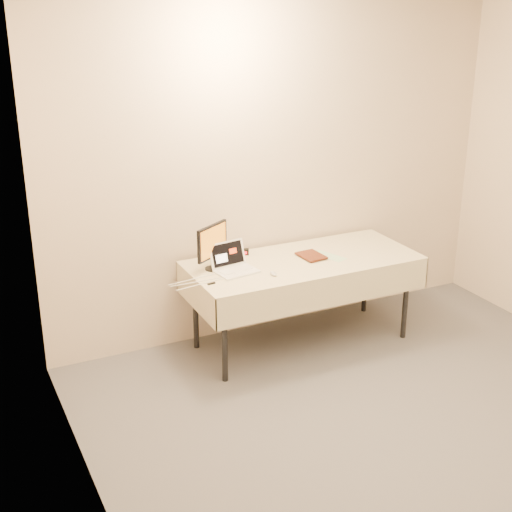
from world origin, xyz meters
name	(u,v)px	position (x,y,z in m)	size (l,w,h in m)	color
ground	(469,486)	(0.00, 0.00, 0.00)	(5.00, 5.00, 0.00)	#535359
back_wall	(278,172)	(0.00, 2.50, 1.35)	(4.00, 0.10, 2.70)	beige
table	(303,267)	(0.00, 2.05, 0.68)	(1.86, 0.81, 0.74)	black
laptop	(233,264)	(-0.60, 2.08, 0.79)	(0.34, 0.32, 0.21)	white
monitor	(212,243)	(-0.73, 2.17, 0.95)	(0.31, 0.20, 0.36)	black
book	(303,245)	(0.00, 2.06, 0.85)	(0.17, 0.02, 0.23)	maroon
alarm_clock	(242,252)	(-0.39, 2.36, 0.76)	(0.12, 0.09, 0.05)	black
clicker	(273,274)	(-0.36, 1.86, 0.75)	(0.04, 0.09, 0.02)	silver
paper_form	(329,256)	(0.23, 2.02, 0.74)	(0.11, 0.29, 0.00)	#B8E8BB
usb_dongle	(211,284)	(-0.85, 1.90, 0.74)	(0.06, 0.02, 0.01)	black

